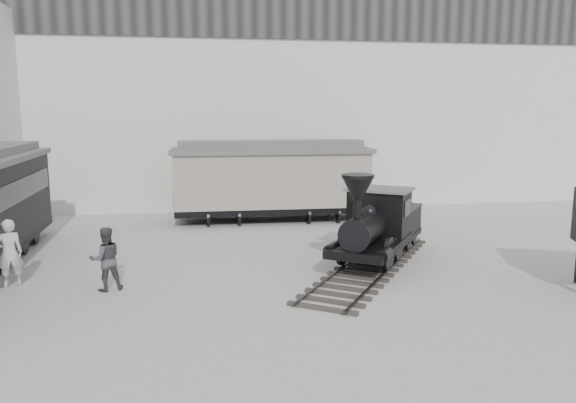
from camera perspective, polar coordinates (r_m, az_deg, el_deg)
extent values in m
plane|color=#9E9E9B|center=(14.07, 5.91, -10.71)|extent=(90.00, 90.00, 0.00)
cube|color=silver|center=(27.95, -2.27, 10.81)|extent=(34.00, 2.40, 11.00)
cube|color=#232326|center=(27.11, -1.97, 19.36)|extent=(34.00, 0.12, 3.00)
cube|color=#2A2420|center=(17.42, 8.25, -6.52)|extent=(6.23, 7.93, 0.15)
cube|color=#2D2D30|center=(17.59, 6.20, -6.16)|extent=(4.79, 6.94, 0.05)
cube|color=#2D2D30|center=(17.24, 10.35, -6.59)|extent=(4.79, 6.94, 0.05)
cylinder|color=black|center=(17.06, 5.57, -4.81)|extent=(0.66, 0.89, 1.00)
cylinder|color=black|center=(16.66, 10.19, -5.27)|extent=(0.66, 0.89, 1.00)
cylinder|color=black|center=(18.15, 6.81, -3.97)|extent=(0.66, 0.89, 1.00)
cylinder|color=black|center=(17.78, 11.17, -4.37)|extent=(0.66, 0.89, 1.00)
cube|color=black|center=(17.37, 8.43, -4.24)|extent=(3.35, 3.73, 0.25)
cylinder|color=black|center=(16.65, 7.86, -2.77)|extent=(1.93, 2.24, 0.91)
cylinder|color=black|center=(15.74, 7.04, -0.83)|extent=(0.33, 0.33, 0.55)
cone|color=black|center=(15.65, 7.09, 1.30)|extent=(1.21, 1.21, 0.64)
sphere|color=black|center=(16.90, 8.26, -1.09)|extent=(0.47, 0.47, 0.47)
cube|color=black|center=(17.97, 9.24, -1.09)|extent=(2.16, 2.02, 1.41)
cube|color=#616161|center=(17.85, 9.30, 1.25)|extent=(2.41, 2.27, 0.07)
cube|color=black|center=(19.62, 10.50, -1.74)|extent=(2.38, 2.43, 0.82)
cylinder|color=black|center=(24.30, -6.58, -1.21)|extent=(1.85, 0.79, 0.73)
cylinder|color=black|center=(24.74, 3.20, -0.97)|extent=(1.85, 0.79, 0.73)
cube|color=black|center=(24.40, -1.65, -0.67)|extent=(8.29, 2.53, 0.27)
cube|color=gray|center=(24.21, -1.67, 2.31)|extent=(8.29, 2.62, 2.28)
cube|color=#616161|center=(24.08, -1.68, 5.23)|extent=(8.58, 2.91, 0.18)
cube|color=#616161|center=(24.07, -1.68, 5.83)|extent=(7.89, 1.33, 0.33)
cube|color=black|center=(17.96, -26.81, 0.34)|extent=(0.17, 10.18, 0.68)
imported|color=silver|center=(17.09, -26.46, -4.72)|extent=(0.82, 0.70, 1.89)
imported|color=#444349|center=(15.81, -18.03, -5.57)|extent=(1.01, 0.89, 1.73)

